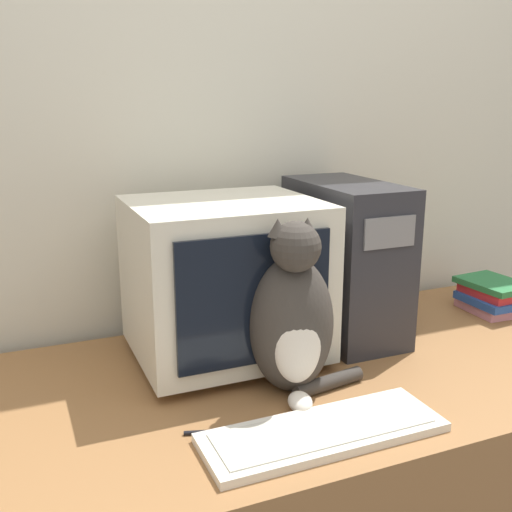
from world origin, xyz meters
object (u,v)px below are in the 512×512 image
computer_tower (345,259)px  pen (224,431)px  crt_monitor (225,279)px  cat (293,319)px  book_stack (492,296)px  keyboard (323,432)px

computer_tower → pen: (-0.50, -0.37, -0.21)m
crt_monitor → cat: crt_monitor is taller
computer_tower → cat: size_ratio=1.06×
cat → pen: (-0.20, -0.11, -0.17)m
crt_monitor → pen: 0.42m
crt_monitor → pen: (-0.13, -0.34, -0.21)m
book_stack → pen: bearing=-161.6°
keyboard → book_stack: book_stack is taller
computer_tower → cat: bearing=-137.8°
computer_tower → pen: computer_tower is taller
book_stack → pen: 1.06m
computer_tower → book_stack: computer_tower is taller
computer_tower → keyboard: size_ratio=0.87×
crt_monitor → keyboard: bearing=-83.6°
book_stack → crt_monitor: bearing=179.8°
computer_tower → keyboard: bearing=-124.6°
pen → keyboard: bearing=-26.4°
cat → pen: cat is taller
book_stack → pen: size_ratio=1.35×
computer_tower → pen: size_ratio=2.78×
cat → crt_monitor: bearing=122.0°
crt_monitor → computer_tower: bearing=5.4°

